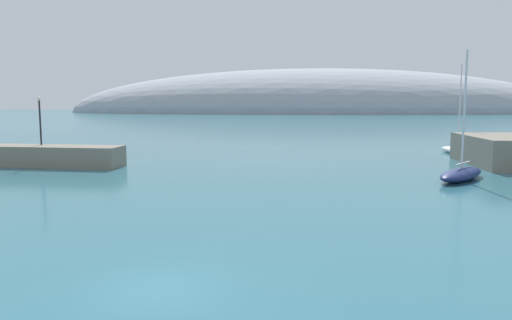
% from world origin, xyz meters
% --- Properties ---
extents(water, '(600.00, 600.00, 0.00)m').
position_xyz_m(water, '(0.00, 0.00, 0.00)').
color(water, '#2D6675').
rests_on(water, ground).
extents(distant_ridge, '(246.64, 84.62, 42.76)m').
position_xyz_m(distant_ridge, '(18.36, 232.82, 0.00)').
color(distant_ridge, '#999EA8').
rests_on(distant_ridge, ground).
extents(sailboat_white_near_shore, '(2.61, 7.63, 10.02)m').
position_xyz_m(sailboat_white_near_shore, '(23.43, 41.98, 0.46)').
color(sailboat_white_near_shore, white).
rests_on(sailboat_white_near_shore, water).
extents(sailboat_navy_mid_mooring, '(5.73, 6.63, 9.77)m').
position_xyz_m(sailboat_navy_mid_mooring, '(17.38, 23.01, 0.55)').
color(sailboat_navy_mid_mooring, navy).
rests_on(sailboat_navy_mid_mooring, water).
extents(harbor_lamp_post, '(0.36, 0.36, 4.49)m').
position_xyz_m(harbor_lamp_post, '(-18.89, 29.71, 4.65)').
color(harbor_lamp_post, black).
rests_on(harbor_lamp_post, breakwater_rocks).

